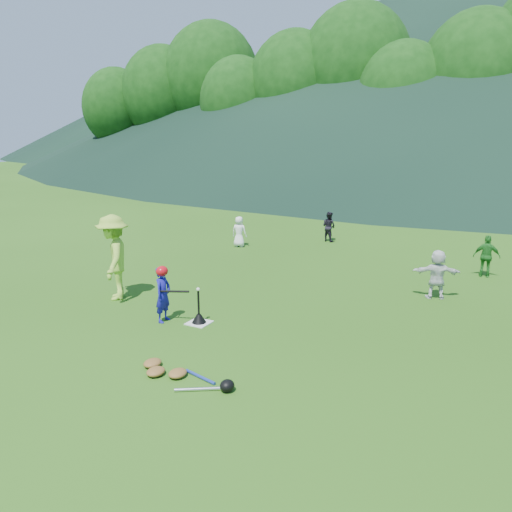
{
  "coord_description": "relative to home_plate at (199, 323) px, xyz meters",
  "views": [
    {
      "loc": [
        5.64,
        -8.0,
        3.82
      ],
      "look_at": [
        0.0,
        2.5,
        0.9
      ],
      "focal_mm": 35.0,
      "sensor_mm": 36.0,
      "label": 1
    }
  ],
  "objects": [
    {
      "name": "outfield_fence",
      "position": [
        0.0,
        28.0,
        0.69
      ],
      "size": [
        70.07,
        0.08,
        1.33
      ],
      "color": "gray",
      "rests_on": "ground"
    },
    {
      "name": "baseball",
      "position": [
        0.0,
        0.0,
        0.73
      ],
      "size": [
        0.08,
        0.08,
        0.08
      ],
      "primitive_type": "sphere",
      "color": "white",
      "rests_on": "batting_tee"
    },
    {
      "name": "distant_hills",
      "position": [
        -7.63,
        81.81,
        14.97
      ],
      "size": [
        155.0,
        140.0,
        32.0
      ],
      "color": "black",
      "rests_on": "ground"
    },
    {
      "name": "equipment_pile",
      "position": [
        1.04,
        -2.13,
        0.06
      ],
      "size": [
        1.8,
        0.71,
        0.19
      ],
      "color": "olive",
      "rests_on": "ground"
    },
    {
      "name": "fielder_b",
      "position": [
        -0.49,
        9.02,
        0.53
      ],
      "size": [
        0.63,
        0.55,
        1.09
      ],
      "primitive_type": "imported",
      "rotation": [
        0.0,
        0.0,
        2.84
      ],
      "color": "black",
      "rests_on": "ground"
    },
    {
      "name": "batter_child",
      "position": [
        -0.72,
        -0.24,
        0.57
      ],
      "size": [
        0.31,
        0.45,
        1.17
      ],
      "primitive_type": "imported",
      "rotation": [
        0.0,
        0.0,
        1.65
      ],
      "color": "#19169A",
      "rests_on": "ground"
    },
    {
      "name": "home_plate",
      "position": [
        0.0,
        0.0,
        0.0
      ],
      "size": [
        0.45,
        0.45,
        0.02
      ],
      "primitive_type": "cube",
      "color": "silver",
      "rests_on": "ground"
    },
    {
      "name": "tree_line",
      "position": [
        0.2,
        33.83,
        8.2
      ],
      "size": [
        70.04,
        11.4,
        14.82
      ],
      "color": "#382314",
      "rests_on": "ground"
    },
    {
      "name": "fielder_a",
      "position": [
        -2.92,
        6.7,
        0.52
      ],
      "size": [
        0.56,
        0.4,
        1.06
      ],
      "primitive_type": "imported",
      "rotation": [
        0.0,
        0.0,
        3.27
      ],
      "color": "white",
      "rests_on": "ground"
    },
    {
      "name": "batting_tee",
      "position": [
        0.0,
        0.0,
        0.12
      ],
      "size": [
        0.3,
        0.3,
        0.68
      ],
      "color": "black",
      "rests_on": "home_plate"
    },
    {
      "name": "batter_gear",
      "position": [
        -0.69,
        -0.24,
        1.05
      ],
      "size": [
        0.72,
        0.26,
        0.53
      ],
      "color": "red",
      "rests_on": "ground"
    },
    {
      "name": "ground",
      "position": [
        0.0,
        0.0,
        -0.01
      ],
      "size": [
        120.0,
        120.0,
        0.0
      ],
      "primitive_type": "plane",
      "color": "#265212",
      "rests_on": "ground"
    },
    {
      "name": "adult_coach",
      "position": [
        -2.67,
        0.41,
        1.0
      ],
      "size": [
        1.38,
        1.49,
        2.02
      ],
      "primitive_type": "imported",
      "rotation": [
        0.0,
        0.0,
        -0.92
      ],
      "color": "#9CCD3C",
      "rests_on": "ground"
    },
    {
      "name": "fielder_d",
      "position": [
        4.05,
        4.03,
        0.58
      ],
      "size": [
        1.16,
        0.69,
        1.19
      ],
      "primitive_type": "imported",
      "rotation": [
        0.0,
        0.0,
        3.47
      ],
      "color": "silver",
      "rests_on": "ground"
    },
    {
      "name": "fielder_c",
      "position": [
        4.95,
        6.59,
        0.57
      ],
      "size": [
        0.71,
        0.36,
        1.16
      ],
      "primitive_type": "imported",
      "rotation": [
        0.0,
        0.0,
        3.25
      ],
      "color": "#227323",
      "rests_on": "ground"
    }
  ]
}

